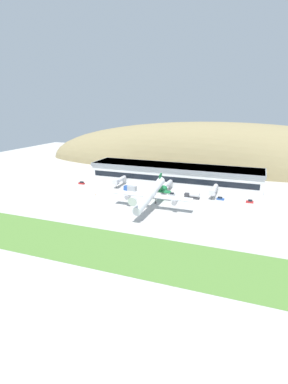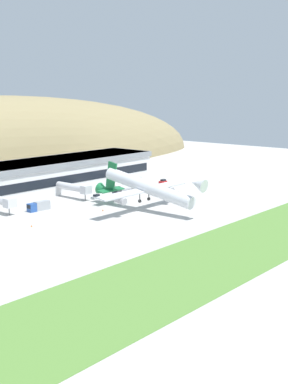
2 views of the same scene
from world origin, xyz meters
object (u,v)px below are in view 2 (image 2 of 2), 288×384
(service_car_1, at_px, (163,181))
(jetway_0, at_px, (1,201))
(terminal_building, at_px, (38,175))
(service_car_3, at_px, (140,186))
(box_truck, at_px, (39,206))
(service_car_2, at_px, (96,197))
(fuel_truck, at_px, (122,190))
(jetway_1, at_px, (75,188))
(traffic_cone_0, at_px, (31,226))
(cargo_airplane, at_px, (146,188))
(jetway_2, at_px, (126,178))
(traffic_cone_1, at_px, (103,210))

(service_car_1, bearing_deg, jetway_0, 176.50)
(terminal_building, xyz_separation_m, service_car_3, (31.79, -23.68, -6.04))
(service_car_1, relative_size, box_truck, 0.47)
(service_car_2, relative_size, fuel_truck, 0.48)
(terminal_building, height_order, fuel_truck, terminal_building)
(jetway_1, relative_size, box_truck, 2.07)
(service_car_1, bearing_deg, fuel_truck, -172.80)
(fuel_truck, height_order, traffic_cone_0, fuel_truck)
(cargo_airplane, bearing_deg, terminal_building, 92.85)
(fuel_truck, bearing_deg, box_truck, 176.64)
(jetway_2, relative_size, service_car_2, 4.10)
(jetway_1, height_order, traffic_cone_0, jetway_1)
(service_car_3, bearing_deg, terminal_building, 143.32)
(box_truck, bearing_deg, service_car_3, 1.30)
(fuel_truck, xyz_separation_m, traffic_cone_0, (-51.80, -12.78, -1.30))
(cargo_airplane, relative_size, box_truck, 5.66)
(jetway_2, bearing_deg, traffic_cone_1, -148.09)
(service_car_2, distance_m, box_truck, 25.30)
(fuel_truck, bearing_deg, cargo_airplane, -121.75)
(jetway_0, relative_size, service_car_2, 3.65)
(service_car_2, xyz_separation_m, traffic_cone_0, (-39.94, -14.44, -0.36))
(jetway_2, bearing_deg, jetway_1, -179.79)
(service_car_1, bearing_deg, jetway_2, 168.85)
(cargo_airplane, height_order, box_truck, cargo_airplane)
(jetway_0, relative_size, service_car_3, 3.53)
(jetway_2, height_order, traffic_cone_1, jetway_2)
(cargo_airplane, bearing_deg, traffic_cone_0, 162.85)
(jetway_1, bearing_deg, fuel_truck, -23.65)
(service_car_2, relative_size, box_truck, 0.50)
(jetway_0, height_order, jetway_1, same)
(service_car_2, xyz_separation_m, traffic_cone_1, (-12.33, -15.57, -0.36))
(service_car_3, xyz_separation_m, box_truck, (-51.44, -1.17, 0.80))
(jetway_1, relative_size, traffic_cone_1, 27.72)
(service_car_1, distance_m, fuel_truck, 29.37)
(traffic_cone_0, bearing_deg, cargo_airplane, -17.15)
(jetway_2, relative_size, service_car_1, 4.39)
(jetway_2, distance_m, cargo_airplane, 40.43)
(jetway_1, distance_m, fuel_truck, 18.44)
(traffic_cone_1, bearing_deg, fuel_truck, 29.89)
(cargo_airplane, height_order, traffic_cone_1, cargo_airplane)
(jetway_0, distance_m, box_truck, 12.07)
(terminal_building, bearing_deg, jetway_1, -87.84)
(terminal_building, bearing_deg, jetway_0, -147.84)
(cargo_airplane, xyz_separation_m, traffic_cone_1, (-9.25, 10.24, -7.18))
(jetway_1, bearing_deg, box_truck, -165.82)
(service_car_1, bearing_deg, traffic_cone_0, -168.51)
(traffic_cone_0, bearing_deg, jetway_1, 29.84)
(jetway_1, distance_m, traffic_cone_0, 40.58)
(service_car_1, bearing_deg, service_car_2, -177.19)
(fuel_truck, distance_m, traffic_cone_1, 27.94)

